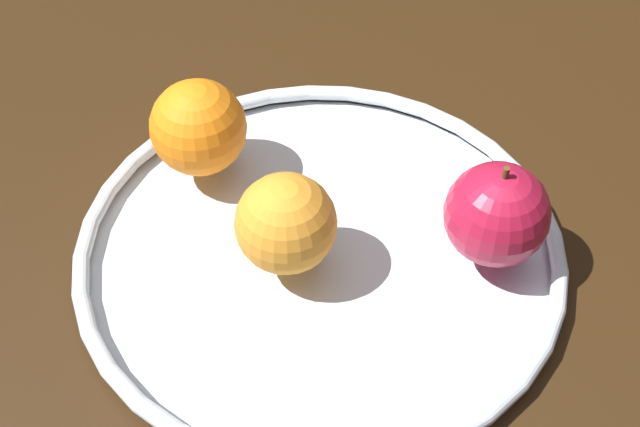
# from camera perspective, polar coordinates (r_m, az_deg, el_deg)

# --- Properties ---
(ground_plane) EXTENTS (1.21, 1.21, 0.04)m
(ground_plane) POSITION_cam_1_polar(r_m,az_deg,el_deg) (0.67, -0.00, -3.91)
(ground_plane) COLOR black
(fruit_bowl) EXTENTS (0.35, 0.35, 0.02)m
(fruit_bowl) POSITION_cam_1_polar(r_m,az_deg,el_deg) (0.64, -0.00, -2.31)
(fruit_bowl) COLOR silver
(fruit_bowl) RESTS_ON ground_plane
(apple) EXTENTS (0.07, 0.07, 0.08)m
(apple) POSITION_cam_1_polar(r_m,az_deg,el_deg) (0.62, 11.12, -0.05)
(apple) COLOR #AA1734
(apple) RESTS_ON fruit_bowl
(orange_front_right) EXTENTS (0.07, 0.07, 0.07)m
(orange_front_right) POSITION_cam_1_polar(r_m,az_deg,el_deg) (0.67, -7.71, 5.43)
(orange_front_right) COLOR orange
(orange_front_right) RESTS_ON fruit_bowl
(orange_front_left) EXTENTS (0.07, 0.07, 0.07)m
(orange_front_left) POSITION_cam_1_polar(r_m,az_deg,el_deg) (0.60, -2.18, -0.64)
(orange_front_left) COLOR orange
(orange_front_left) RESTS_ON fruit_bowl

